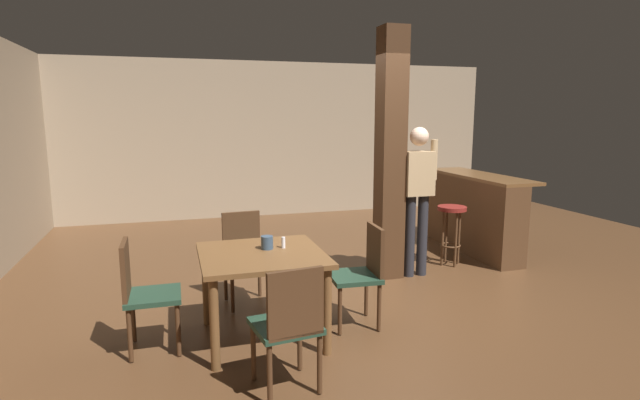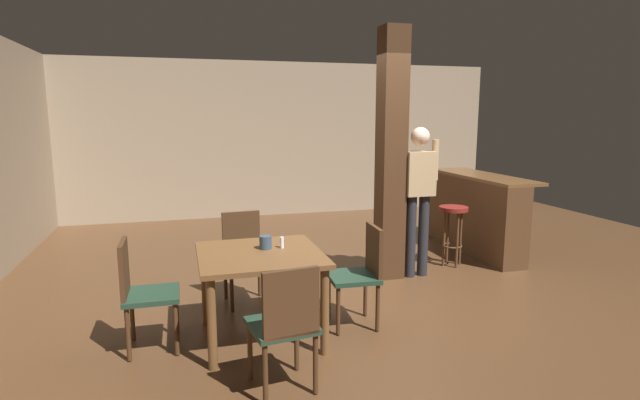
{
  "view_description": "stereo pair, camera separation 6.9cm",
  "coord_description": "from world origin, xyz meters",
  "views": [
    {
      "loc": [
        -2.01,
        -4.61,
        1.86
      ],
      "look_at": [
        -0.57,
        0.23,
        0.99
      ],
      "focal_mm": 28.0,
      "sensor_mm": 36.0,
      "label": 1
    },
    {
      "loc": [
        -1.94,
        -4.63,
        1.86
      ],
      "look_at": [
        -0.57,
        0.23,
        0.99
      ],
      "focal_mm": 28.0,
      "sensor_mm": 36.0,
      "label": 2
    }
  ],
  "objects": [
    {
      "name": "ground_plane",
      "position": [
        0.0,
        0.0,
        0.0
      ],
      "size": [
        10.8,
        10.8,
        0.0
      ],
      "primitive_type": "plane",
      "color": "#4C301C"
    },
    {
      "name": "wall_back",
      "position": [
        0.0,
        4.5,
        1.4
      ],
      "size": [
        8.0,
        0.1,
        2.8
      ],
      "primitive_type": "cube",
      "color": "gray",
      "rests_on": "ground_plane"
    },
    {
      "name": "pillar",
      "position": [
        0.35,
        0.52,
        1.4
      ],
      "size": [
        0.28,
        0.28,
        2.8
      ],
      "primitive_type": "cube",
      "color": "#422816",
      "rests_on": "ground_plane"
    },
    {
      "name": "dining_table",
      "position": [
        -1.34,
        -0.69,
        0.63
      ],
      "size": [
        1.0,
        1.0,
        0.74
      ],
      "color": "brown",
      "rests_on": "ground_plane"
    },
    {
      "name": "chair_east",
      "position": [
        -0.44,
        -0.67,
        0.51
      ],
      "size": [
        0.45,
        0.45,
        0.89
      ],
      "color": "#1E3828",
      "rests_on": "ground_plane"
    },
    {
      "name": "chair_west",
      "position": [
        -2.27,
        -0.65,
        0.51
      ],
      "size": [
        0.42,
        0.42,
        0.89
      ],
      "color": "#1E3828",
      "rests_on": "ground_plane"
    },
    {
      "name": "chair_north",
      "position": [
        -1.37,
        0.18,
        0.51
      ],
      "size": [
        0.45,
        0.45,
        0.89
      ],
      "color": "#1E3828",
      "rests_on": "ground_plane"
    },
    {
      "name": "chair_south",
      "position": [
        -1.32,
        -1.58,
        0.51
      ],
      "size": [
        0.47,
        0.47,
        0.89
      ],
      "color": "#1E3828",
      "rests_on": "ground_plane"
    },
    {
      "name": "napkin_cup",
      "position": [
        -1.28,
        -0.59,
        0.8
      ],
      "size": [
        0.1,
        0.1,
        0.11
      ],
      "primitive_type": "cylinder",
      "color": "#33475B",
      "rests_on": "dining_table"
    },
    {
      "name": "salt_shaker",
      "position": [
        -1.14,
        -0.6,
        0.79
      ],
      "size": [
        0.03,
        0.03,
        0.1
      ],
      "primitive_type": "cylinder",
      "color": "silver",
      "rests_on": "dining_table"
    },
    {
      "name": "standing_person",
      "position": [
        0.66,
        0.45,
        1.0
      ],
      "size": [
        0.47,
        0.21,
        1.72
      ],
      "color": "tan",
      "rests_on": "ground_plane"
    },
    {
      "name": "bar_counter",
      "position": [
        1.9,
        1.21,
        0.54
      ],
      "size": [
        0.56,
        1.88,
        1.05
      ],
      "color": "brown",
      "rests_on": "ground_plane"
    },
    {
      "name": "bar_stool_near",
      "position": [
        1.27,
        0.7,
        0.56
      ],
      "size": [
        0.35,
        0.35,
        0.74
      ],
      "color": "maroon",
      "rests_on": "ground_plane"
    }
  ]
}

